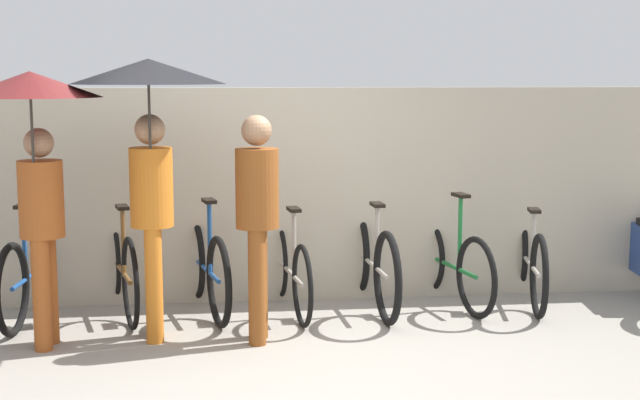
# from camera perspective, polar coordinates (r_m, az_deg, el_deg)

# --- Properties ---
(ground_plane) EXTENTS (30.00, 30.00, 0.00)m
(ground_plane) POSITION_cam_1_polar(r_m,az_deg,el_deg) (6.13, -4.12, -10.91)
(ground_plane) COLOR gray
(back_wall) EXTENTS (14.06, 0.12, 1.88)m
(back_wall) POSITION_cam_1_polar(r_m,az_deg,el_deg) (7.83, -4.76, 0.30)
(back_wall) COLOR #B2A893
(back_wall) RESTS_ON ground
(parked_bicycle_1) EXTENTS (0.44, 1.77, 1.10)m
(parked_bicycle_1) POSITION_cam_1_polar(r_m,az_deg,el_deg) (7.70, -17.88, -4.41)
(parked_bicycle_1) COLOR black
(parked_bicycle_1) RESTS_ON ground
(parked_bicycle_2) EXTENTS (0.57, 1.72, 0.97)m
(parked_bicycle_2) POSITION_cam_1_polar(r_m,az_deg,el_deg) (7.66, -12.61, -4.24)
(parked_bicycle_2) COLOR black
(parked_bicycle_2) RESTS_ON ground
(parked_bicycle_3) EXTENTS (0.54, 1.67, 1.06)m
(parked_bicycle_3) POSITION_cam_1_polar(r_m,az_deg,el_deg) (7.56, -7.32, -4.29)
(parked_bicycle_3) COLOR black
(parked_bicycle_3) RESTS_ON ground
(parked_bicycle_4) EXTENTS (0.44, 1.66, 1.11)m
(parked_bicycle_4) POSITION_cam_1_polar(r_m,az_deg,el_deg) (7.55, -1.95, -4.42)
(parked_bicycle_4) COLOR black
(parked_bicycle_4) RESTS_ON ground
(parked_bicycle_5) EXTENTS (0.44, 1.84, 1.03)m
(parked_bicycle_5) POSITION_cam_1_polar(r_m,az_deg,el_deg) (7.66, 3.31, -4.01)
(parked_bicycle_5) COLOR black
(parked_bicycle_5) RESTS_ON ground
(parked_bicycle_6) EXTENTS (0.49, 1.62, 1.00)m
(parked_bicycle_6) POSITION_cam_1_polar(r_m,az_deg,el_deg) (7.85, 8.34, -4.01)
(parked_bicycle_6) COLOR black
(parked_bicycle_6) RESTS_ON ground
(parked_bicycle_7) EXTENTS (0.52, 1.76, 1.02)m
(parked_bicycle_7) POSITION_cam_1_polar(r_m,az_deg,el_deg) (8.06, 13.22, -3.79)
(parked_bicycle_7) COLOR black
(parked_bicycle_7) RESTS_ON ground
(pedestrian_leading) EXTENTS (0.99, 0.99, 2.01)m
(pedestrian_leading) POSITION_cam_1_polar(r_m,az_deg,el_deg) (6.59, -17.82, 4.08)
(pedestrian_leading) COLOR #9E4C1E
(pedestrian_leading) RESTS_ON ground
(pedestrian_center) EXTENTS (1.11, 1.11, 2.10)m
(pedestrian_center) POSITION_cam_1_polar(r_m,az_deg,el_deg) (6.57, -10.86, 5.33)
(pedestrian_center) COLOR #C66B1E
(pedestrian_center) RESTS_ON ground
(pedestrian_trailing) EXTENTS (0.32, 0.32, 1.70)m
(pedestrian_trailing) POSITION_cam_1_polar(r_m,az_deg,el_deg) (6.58, -4.03, -0.66)
(pedestrian_trailing) COLOR brown
(pedestrian_trailing) RESTS_ON ground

